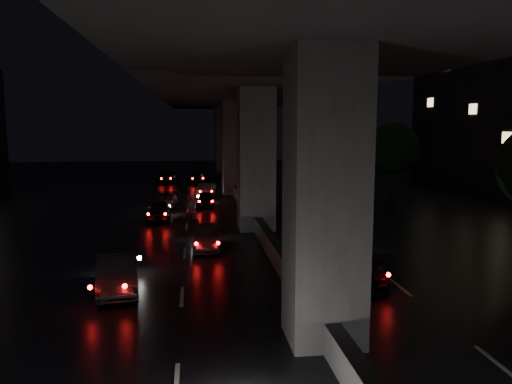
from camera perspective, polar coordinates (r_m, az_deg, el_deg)
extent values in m
plane|color=black|center=(24.03, 1.50, -6.67)|extent=(120.00, 120.00, 0.00)
cube|color=#373739|center=(13.61, 7.90, -0.71)|extent=(2.00, 2.00, 8.00)
cube|color=#373739|center=(28.29, 0.01, 3.73)|extent=(2.00, 2.00, 8.00)
cube|color=#373739|center=(43.19, -2.48, 5.11)|extent=(2.00, 2.00, 8.00)
cube|color=#373739|center=(58.14, -3.70, 5.78)|extent=(2.00, 2.00, 8.00)
cube|color=black|center=(28.36, 0.01, 13.35)|extent=(12.00, 80.00, 1.50)
cube|color=#373739|center=(28.38, -12.15, 15.72)|extent=(0.40, 80.00, 1.00)
cube|color=#373739|center=(29.78, 11.57, 15.35)|extent=(0.40, 80.00, 1.00)
cube|color=#373739|center=(28.76, 0.01, -3.39)|extent=(0.45, 70.00, 0.85)
cylinder|color=black|center=(38.17, 15.26, 0.58)|extent=(0.44, 0.44, 2.80)
sphere|color=black|center=(37.93, 15.41, 4.82)|extent=(3.80, 3.80, 3.80)
cylinder|color=black|center=(53.23, 8.71, 2.73)|extent=(0.44, 0.44, 2.80)
sphere|color=black|center=(53.06, 8.77, 5.77)|extent=(3.80, 3.80, 3.80)
cylinder|color=#2D2D33|center=(43.69, 13.02, 5.61)|extent=(0.18, 0.18, 9.00)
cube|color=#2D2D33|center=(43.40, 11.81, 11.45)|extent=(2.40, 0.10, 0.10)
sphere|color=#FFA432|center=(43.04, 10.39, 11.25)|extent=(0.44, 0.44, 0.44)
imported|color=black|center=(19.81, 11.26, -8.00)|extent=(2.44, 4.73, 1.31)
imported|color=black|center=(18.94, -15.63, -8.89)|extent=(1.97, 4.13, 1.31)
imported|color=black|center=(24.24, -5.71, -5.16)|extent=(1.28, 3.55, 1.17)
imported|color=black|center=(31.88, -11.05, -2.13)|extent=(1.40, 3.47, 1.18)
imported|color=#242427|center=(35.39, -10.73, -1.19)|extent=(2.45, 4.15, 1.13)
imported|color=black|center=(36.58, -5.82, -0.85)|extent=(1.48, 3.23, 1.07)
imported|color=#3E3B36|center=(41.69, -5.80, 0.24)|extent=(1.91, 3.56, 1.11)
imported|color=black|center=(51.07, -6.68, 1.66)|extent=(2.71, 4.62, 1.21)
imported|color=black|center=(51.81, -10.15, 1.61)|extent=(2.31, 4.16, 1.10)
imported|color=#595C60|center=(55.29, -0.28, 2.11)|extent=(2.05, 3.40, 1.08)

